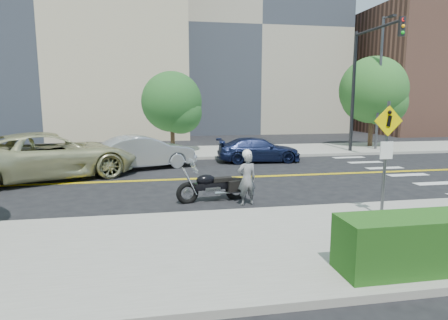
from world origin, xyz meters
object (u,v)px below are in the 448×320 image
motorcycle (213,179)px  parked_car_silver (144,152)px  parked_car_blue (259,150)px  motorcyclist (247,177)px  suv (50,155)px  pedestrian_sign (386,148)px

motorcycle → parked_car_silver: parked_car_silver is taller
motorcycle → parked_car_blue: size_ratio=0.53×
parked_car_blue → parked_car_silver: bearing=101.9°
motorcyclist → parked_car_blue: size_ratio=0.40×
suv → parked_car_blue: bearing=-98.2°
motorcycle → parked_car_silver: size_ratio=0.48×
pedestrian_sign → motorcyclist: size_ratio=1.75×
motorcycle → suv: size_ratio=0.33×
motorcyclist → parked_car_silver: 7.67m
motorcyclist → motorcycle: (-0.93, 0.64, -0.16)m
pedestrian_sign → motorcyclist: (-3.14, 2.18, -1.11)m
suv → parked_car_blue: (9.51, 2.65, -0.33)m
motorcycle → suv: (-6.03, 4.60, 0.26)m
parked_car_silver → parked_car_blue: 5.90m
pedestrian_sign → motorcyclist: bearing=145.3°
motorcyclist → parked_car_blue: motorcyclist is taller
parked_car_blue → suv: bearing=108.1°
motorcycle → suv: suv is taller
motorcycle → parked_car_blue: bearing=54.7°
parked_car_silver → parked_car_blue: parked_car_silver is taller
motorcyclist → suv: (-6.96, 5.25, 0.10)m
motorcycle → parked_car_silver: (-2.34, 6.29, 0.08)m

